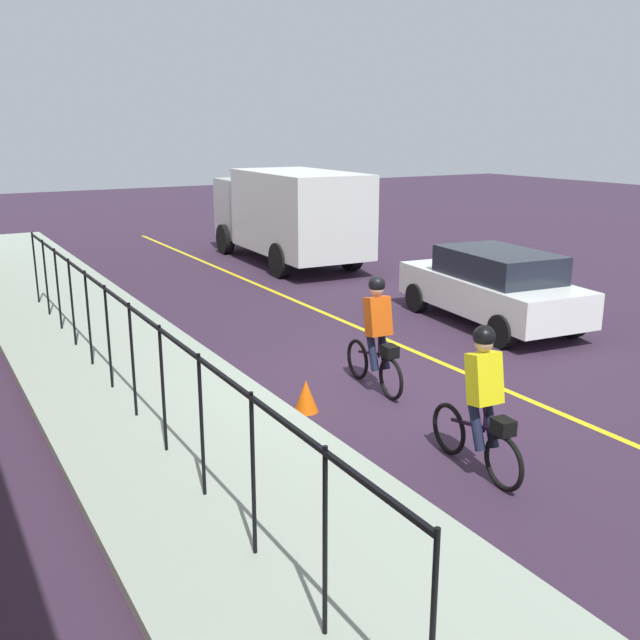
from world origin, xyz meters
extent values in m
plane|color=#332336|center=(0.00, 0.00, 0.00)|extent=(80.00, 80.00, 0.00)
cube|color=yellow|center=(0.00, -1.60, 0.00)|extent=(36.00, 0.12, 0.01)
cube|color=#96A593|center=(0.00, 3.40, 0.07)|extent=(40.00, 3.20, 0.15)
cylinder|color=black|center=(-4.74, 3.80, 0.95)|extent=(0.04, 0.04, 1.60)
cylinder|color=black|center=(-3.46, 3.80, 0.95)|extent=(0.04, 0.04, 1.60)
cylinder|color=black|center=(-2.19, 3.80, 0.95)|extent=(0.04, 0.04, 1.60)
cylinder|color=black|center=(-0.91, 3.80, 0.95)|extent=(0.04, 0.04, 1.60)
cylinder|color=black|center=(0.36, 3.80, 0.95)|extent=(0.04, 0.04, 1.60)
cylinder|color=black|center=(1.64, 3.80, 0.95)|extent=(0.04, 0.04, 1.60)
cylinder|color=black|center=(2.91, 3.80, 0.95)|extent=(0.04, 0.04, 1.60)
cylinder|color=black|center=(4.19, 3.80, 0.95)|extent=(0.04, 0.04, 1.60)
cylinder|color=black|center=(5.46, 3.80, 0.95)|extent=(0.04, 0.04, 1.60)
cylinder|color=black|center=(6.74, 3.80, 0.95)|extent=(0.04, 0.04, 1.60)
cylinder|color=black|center=(8.02, 3.80, 0.95)|extent=(0.04, 0.04, 1.60)
cube|color=black|center=(1.00, 3.80, 1.70)|extent=(14.03, 0.04, 0.04)
torus|color=black|center=(0.43, 0.11, 0.33)|extent=(0.66, 0.11, 0.66)
torus|color=black|center=(-0.61, 0.19, 0.33)|extent=(0.66, 0.11, 0.66)
cube|color=black|center=(-0.09, 0.15, 0.58)|extent=(0.93, 0.11, 0.24)
cylinder|color=black|center=(-0.24, 0.16, 0.73)|extent=(0.03, 0.03, 0.35)
cube|color=#CE4D0E|center=(-0.19, 0.16, 1.21)|extent=(0.37, 0.39, 0.63)
sphere|color=tan|center=(-0.14, 0.15, 1.62)|extent=(0.22, 0.22, 0.22)
sphere|color=black|center=(-0.14, 0.15, 1.70)|extent=(0.26, 0.26, 0.26)
cylinder|color=#191E38|center=(-0.20, 0.26, 0.68)|extent=(0.34, 0.15, 0.65)
cylinder|color=#191E38|center=(-0.22, 0.06, 0.68)|extent=(0.34, 0.15, 0.65)
cube|color=black|center=(-0.56, 0.19, 0.75)|extent=(0.26, 0.22, 0.18)
torus|color=black|center=(-2.49, 0.65, 0.33)|extent=(0.66, 0.11, 0.66)
torus|color=black|center=(-3.54, 0.73, 0.33)|extent=(0.66, 0.11, 0.66)
cube|color=black|center=(-3.01, 0.69, 0.58)|extent=(0.93, 0.11, 0.24)
cylinder|color=black|center=(-3.16, 0.70, 0.73)|extent=(0.03, 0.03, 0.35)
cube|color=yellow|center=(-3.11, 0.70, 1.21)|extent=(0.37, 0.39, 0.63)
sphere|color=tan|center=(-3.06, 0.69, 1.62)|extent=(0.22, 0.22, 0.22)
sphere|color=black|center=(-3.06, 0.69, 1.70)|extent=(0.26, 0.26, 0.26)
cylinder|color=#191E38|center=(-3.12, 0.80, 0.68)|extent=(0.34, 0.15, 0.65)
cylinder|color=#191E38|center=(-3.14, 0.60, 0.68)|extent=(0.34, 0.15, 0.65)
cube|color=black|center=(-3.49, 0.73, 0.75)|extent=(0.26, 0.22, 0.18)
cube|color=white|center=(1.88, -4.15, 0.67)|extent=(4.56, 2.25, 0.70)
cube|color=#1E232D|center=(1.68, -4.13, 1.30)|extent=(2.62, 1.83, 0.56)
cylinder|color=black|center=(3.46, -3.46, 0.32)|extent=(0.66, 0.29, 0.64)
cylinder|color=black|center=(3.28, -5.15, 0.32)|extent=(0.66, 0.29, 0.64)
cylinder|color=black|center=(0.48, -3.15, 0.32)|extent=(0.66, 0.29, 0.64)
cylinder|color=black|center=(0.31, -4.84, 0.32)|extent=(0.66, 0.29, 0.64)
cube|color=silver|center=(9.36, -3.72, 1.63)|extent=(4.87, 2.64, 2.30)
cube|color=silver|center=(12.77, -3.89, 1.43)|extent=(1.93, 2.30, 1.90)
cylinder|color=black|center=(12.69, -2.77, 0.48)|extent=(0.97, 0.35, 0.96)
cylinder|color=black|center=(12.58, -5.01, 0.48)|extent=(0.97, 0.35, 0.96)
cylinder|color=black|center=(8.36, -2.55, 0.48)|extent=(0.97, 0.35, 0.96)
cylinder|color=black|center=(8.24, -4.79, 0.48)|extent=(0.97, 0.35, 0.96)
cone|color=#EA5C0B|center=(-0.39, 1.53, 0.24)|extent=(0.36, 0.36, 0.48)
camera|label=1|loc=(-8.84, 6.24, 3.99)|focal=40.09mm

